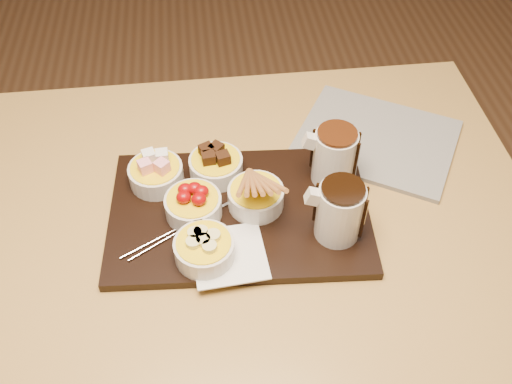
{
  "coord_description": "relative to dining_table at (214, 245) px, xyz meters",
  "views": [
    {
      "loc": [
        0.0,
        -0.67,
        1.54
      ],
      "look_at": [
        0.08,
        -0.01,
        0.81
      ],
      "focal_mm": 40.0,
      "sensor_mm": 36.0,
      "label": 1
    }
  ],
  "objects": [
    {
      "name": "serving_board",
      "position": [
        0.05,
        -0.01,
        0.11
      ],
      "size": [
        0.48,
        0.33,
        0.02
      ],
      "primitive_type": "cube",
      "rotation": [
        0.0,
        0.0,
        -0.06
      ],
      "color": "black",
      "rests_on": "dining_table"
    },
    {
      "name": "napkin",
      "position": [
        0.02,
        -0.11,
        0.12
      ],
      "size": [
        0.13,
        0.13,
        0.0
      ],
      "primitive_type": "cube",
      "rotation": [
        0.0,
        0.0,
        0.07
      ],
      "color": "white",
      "rests_on": "serving_board"
    },
    {
      "name": "bowl_biscotti",
      "position": [
        0.08,
        -0.01,
        0.14
      ],
      "size": [
        0.1,
        0.1,
        0.04
      ],
      "primitive_type": "cylinder",
      "color": "beige",
      "rests_on": "serving_board"
    },
    {
      "name": "bowl_marshmallows",
      "position": [
        -0.09,
        0.07,
        0.14
      ],
      "size": [
        0.1,
        0.1,
        0.04
      ],
      "primitive_type": "cylinder",
      "color": "beige",
      "rests_on": "serving_board"
    },
    {
      "name": "bowl_cake",
      "position": [
        0.02,
        0.08,
        0.14
      ],
      "size": [
        0.1,
        0.1,
        0.04
      ],
      "primitive_type": "cylinder",
      "color": "beige",
      "rests_on": "serving_board"
    },
    {
      "name": "pitcher_dark_chocolate",
      "position": [
        0.21,
        -0.08,
        0.17
      ],
      "size": [
        0.08,
        0.08,
        0.11
      ],
      "primitive_type": "cylinder",
      "rotation": [
        0.0,
        0.0,
        -0.06
      ],
      "color": "silver",
      "rests_on": "serving_board"
    },
    {
      "name": "pitcher_milk_chocolate",
      "position": [
        0.23,
        0.04,
        0.17
      ],
      "size": [
        0.08,
        0.08,
        0.11
      ],
      "primitive_type": "cylinder",
      "rotation": [
        0.0,
        0.0,
        -0.06
      ],
      "color": "silver",
      "rests_on": "serving_board"
    },
    {
      "name": "newspaper",
      "position": [
        0.35,
        0.15,
        0.1
      ],
      "size": [
        0.38,
        0.36,
        0.01
      ],
      "primitive_type": "cube",
      "rotation": [
        0.0,
        0.0,
        -0.53
      ],
      "color": "beige",
      "rests_on": "dining_table"
    },
    {
      "name": "bowl_strawberries",
      "position": [
        -0.03,
        -0.01,
        0.14
      ],
      "size": [
        0.1,
        0.1,
        0.04
      ],
      "primitive_type": "cylinder",
      "color": "beige",
      "rests_on": "serving_board"
    },
    {
      "name": "dining_table",
      "position": [
        0.0,
        0.0,
        0.0
      ],
      "size": [
        1.2,
        0.8,
        0.75
      ],
      "color": "#AB833F",
      "rests_on": "ground"
    },
    {
      "name": "fondue_skewers",
      "position": [
        -0.04,
        -0.04,
        0.12
      ],
      "size": [
        0.15,
        0.24,
        0.01
      ],
      "primitive_type": null,
      "rotation": [
        0.0,
        0.0,
        -1.08
      ],
      "color": "silver",
      "rests_on": "serving_board"
    },
    {
      "name": "bowl_bananas",
      "position": [
        -0.02,
        -0.11,
        0.14
      ],
      "size": [
        0.1,
        0.1,
        0.04
      ],
      "primitive_type": "cylinder",
      "color": "beige",
      "rests_on": "serving_board"
    }
  ]
}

